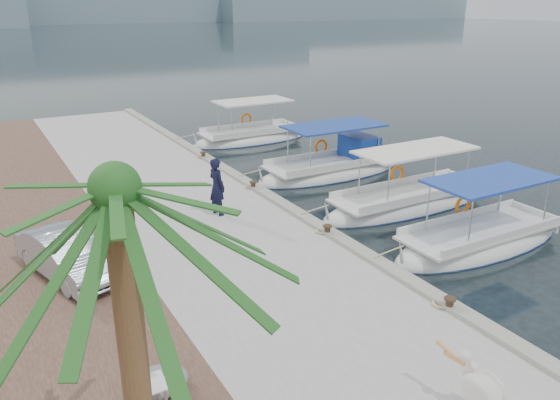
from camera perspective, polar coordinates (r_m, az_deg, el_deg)
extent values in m
plane|color=black|center=(16.20, 8.96, -6.87)|extent=(400.00, 400.00, 0.00)
cube|color=#9F9F99|center=(18.67, -7.95, -2.23)|extent=(6.00, 40.00, 0.50)
cube|color=gray|center=(19.67, -0.49, 0.11)|extent=(0.44, 40.00, 0.12)
cube|color=#4C3228|center=(17.64, -23.20, -5.12)|extent=(4.00, 40.00, 0.50)
cube|color=slate|center=(258.57, 5.87, 19.53)|extent=(120.00, 40.00, 11.00)
ellipsoid|color=silver|center=(18.32, 20.01, -4.45)|extent=(6.67, 2.21, 1.30)
ellipsoid|color=navy|center=(18.32, 20.01, -4.51)|extent=(6.70, 2.25, 0.22)
cube|color=silver|center=(18.12, 20.20, -3.01)|extent=(5.47, 1.90, 0.08)
cube|color=#2141A7|center=(17.71, 21.18, 2.00)|extent=(4.00, 2.03, 0.08)
cylinder|color=silver|center=(16.26, 19.25, -2.47)|extent=(0.05, 0.05, 1.60)
torus|color=orange|center=(18.81, 18.57, -0.50)|extent=(0.68, 0.12, 0.68)
ellipsoid|color=silver|center=(21.00, 13.16, -0.61)|extent=(7.59, 2.14, 1.30)
ellipsoid|color=navy|center=(21.01, 13.16, -0.66)|extent=(7.63, 2.19, 0.22)
cube|color=silver|center=(20.84, 13.27, 0.68)|extent=(6.23, 1.84, 0.08)
cube|color=white|center=(20.49, 14.02, 5.10)|extent=(4.56, 1.97, 0.08)
cylinder|color=silver|center=(18.92, 11.27, 1.43)|extent=(0.05, 0.05, 1.60)
torus|color=orange|center=(21.60, 12.14, 2.72)|extent=(0.68, 0.12, 0.68)
ellipsoid|color=silver|center=(24.41, 5.16, 2.76)|extent=(7.14, 2.44, 1.30)
ellipsoid|color=navy|center=(24.41, 5.16, 2.71)|extent=(7.18, 2.49, 0.22)
cube|color=silver|center=(24.26, 5.20, 3.88)|extent=(5.85, 2.10, 0.08)
cube|color=#1E3B96|center=(23.96, 5.67, 7.71)|extent=(4.28, 2.24, 0.08)
cylinder|color=silver|center=(22.45, 3.20, 4.73)|extent=(0.05, 0.05, 1.60)
torus|color=orange|center=(25.23, 4.29, 5.60)|extent=(0.68, 0.12, 0.68)
cube|color=navy|center=(25.05, 8.27, 5.57)|extent=(1.20, 1.71, 1.00)
ellipsoid|color=silver|center=(30.40, -3.08, 6.27)|extent=(6.73, 2.36, 1.30)
ellipsoid|color=navy|center=(30.40, -3.08, 6.23)|extent=(6.77, 2.41, 0.22)
cube|color=silver|center=(30.28, -3.09, 7.19)|extent=(5.52, 2.03, 0.08)
cube|color=silver|center=(30.04, -2.86, 10.28)|extent=(4.04, 2.17, 0.08)
cylinder|color=silver|center=(28.69, -5.05, 8.06)|extent=(0.05, 0.05, 1.60)
torus|color=orange|center=(31.30, -3.55, 8.44)|extent=(0.68, 0.12, 0.68)
cylinder|color=black|center=(13.46, 17.29, -10.38)|extent=(0.18, 0.18, 0.30)
cylinder|color=black|center=(13.39, 17.35, -9.83)|extent=(0.28, 0.28, 0.05)
cylinder|color=black|center=(16.81, 4.97, -3.21)|extent=(0.18, 0.18, 0.30)
cylinder|color=black|center=(16.75, 4.99, -2.74)|extent=(0.28, 0.28, 0.05)
cylinder|color=black|center=(20.83, -2.82, 1.50)|extent=(0.18, 0.18, 0.30)
cylinder|color=black|center=(20.79, -2.82, 1.89)|extent=(0.28, 0.28, 0.05)
cylinder|color=black|center=(25.21, -8.01, 4.62)|extent=(0.18, 0.18, 0.30)
cylinder|color=black|center=(25.17, -8.03, 4.95)|extent=(0.28, 0.28, 0.05)
ellipsoid|color=silver|center=(10.40, 20.30, -18.16)|extent=(0.56, 0.84, 0.63)
cylinder|color=silver|center=(10.36, 19.14, -16.32)|extent=(0.16, 0.30, 0.33)
sphere|color=silver|center=(10.30, 18.82, -15.22)|extent=(0.20, 0.20, 0.20)
cone|color=#EAA566|center=(10.49, 17.36, -14.95)|extent=(0.16, 0.61, 0.24)
imported|color=black|center=(18.25, -6.61, 1.41)|extent=(0.60, 0.79, 1.95)
cylinder|color=brown|center=(7.09, -14.76, -18.20)|extent=(0.34, 0.34, 4.89)
imported|color=#A8B3C0|center=(15.21, -21.35, -5.36)|extent=(2.27, 3.83, 1.19)
ellipsoid|color=slate|center=(10.77, -12.56, -18.06)|extent=(1.10, 0.90, 0.40)
cylinder|color=silver|center=(10.25, -14.77, -19.47)|extent=(0.06, 0.06, 0.70)
cylinder|color=silver|center=(10.32, -12.52, -18.93)|extent=(0.06, 0.06, 0.70)
cube|color=white|center=(9.90, -13.47, -18.23)|extent=(0.55, 0.55, 0.03)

